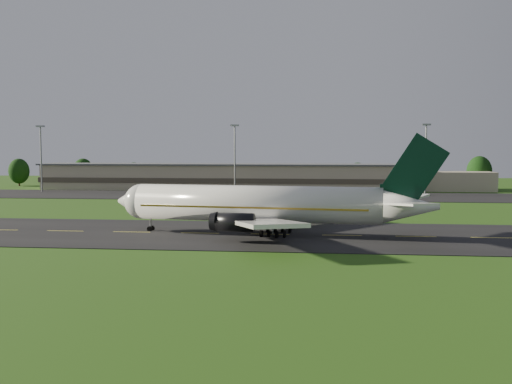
# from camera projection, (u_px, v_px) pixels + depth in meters

# --- Properties ---
(ground) EXTENTS (360.00, 360.00, 0.00)m
(ground) POSITION_uv_depth(u_px,v_px,m) (132.00, 233.00, 90.22)
(ground) COLOR #224611
(ground) RESTS_ON ground
(taxiway) EXTENTS (220.00, 30.00, 0.10)m
(taxiway) POSITION_uv_depth(u_px,v_px,m) (132.00, 232.00, 90.21)
(taxiway) COLOR black
(taxiway) RESTS_ON ground
(apron) EXTENTS (260.00, 30.00, 0.10)m
(apron) POSITION_uv_depth(u_px,v_px,m) (213.00, 195.00, 161.60)
(apron) COLOR black
(apron) RESTS_ON ground
(airliner) EXTENTS (51.23, 41.93, 15.57)m
(airliner) POSITION_uv_depth(u_px,v_px,m) (262.00, 205.00, 87.57)
(airliner) COLOR white
(airliner) RESTS_ON ground
(terminal) EXTENTS (145.00, 16.00, 8.40)m
(terminal) POSITION_uv_depth(u_px,v_px,m) (246.00, 177.00, 184.60)
(terminal) COLOR tan
(terminal) RESTS_ON ground
(light_mast_west) EXTENTS (2.40, 1.20, 20.35)m
(light_mast_west) POSITION_uv_depth(u_px,v_px,m) (41.00, 150.00, 174.38)
(light_mast_west) COLOR gray
(light_mast_west) RESTS_ON ground
(light_mast_centre) EXTENTS (2.40, 1.20, 20.35)m
(light_mast_centre) POSITION_uv_depth(u_px,v_px,m) (235.00, 150.00, 168.04)
(light_mast_centre) COLOR gray
(light_mast_centre) RESTS_ON ground
(light_mast_east) EXTENTS (2.40, 1.20, 20.35)m
(light_mast_east) POSITION_uv_depth(u_px,v_px,m) (426.00, 150.00, 162.22)
(light_mast_east) COLOR gray
(light_mast_east) RESTS_ON ground
(tree_line) EXTENTS (200.80, 9.94, 10.86)m
(tree_line) POSITION_uv_depth(u_px,v_px,m) (332.00, 172.00, 191.16)
(tree_line) COLOR black
(tree_line) RESTS_ON ground
(service_vehicle_a) EXTENTS (2.52, 4.62, 1.49)m
(service_vehicle_a) POSITION_uv_depth(u_px,v_px,m) (147.00, 194.00, 157.39)
(service_vehicle_a) COLOR orange
(service_vehicle_a) RESTS_ON apron
(service_vehicle_b) EXTENTS (3.64, 1.29, 1.20)m
(service_vehicle_b) POSITION_uv_depth(u_px,v_px,m) (208.00, 193.00, 163.36)
(service_vehicle_b) COLOR #9E0A13
(service_vehicle_b) RESTS_ON apron
(service_vehicle_c) EXTENTS (2.61, 5.15, 1.40)m
(service_vehicle_c) POSITION_uv_depth(u_px,v_px,m) (259.00, 195.00, 154.83)
(service_vehicle_c) COLOR white
(service_vehicle_c) RESTS_ON apron
(service_vehicle_d) EXTENTS (5.19, 3.04, 1.41)m
(service_vehicle_d) POSITION_uv_depth(u_px,v_px,m) (403.00, 194.00, 157.59)
(service_vehicle_d) COLOR orange
(service_vehicle_d) RESTS_ON apron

